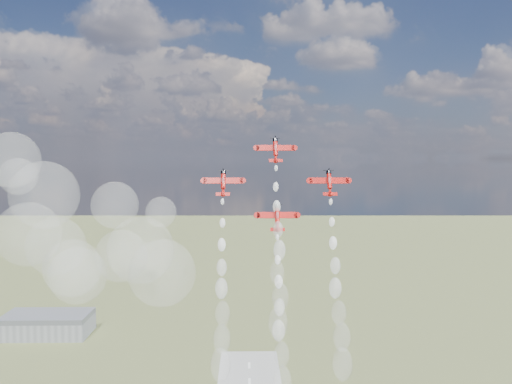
{
  "coord_description": "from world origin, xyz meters",
  "views": [
    {
      "loc": [
        -1.57,
        -138.95,
        105.05
      ],
      "look_at": [
        1.4,
        20.38,
        95.21
      ],
      "focal_mm": 38.0,
      "sensor_mm": 36.0,
      "label": 1
    }
  ],
  "objects_px": {
    "plane_lead": "(275,150)",
    "plane_slot": "(277,217)",
    "plane_right": "(329,182)",
    "hangar": "(47,324)",
    "plane_left": "(223,183)"
  },
  "relations": [
    {
      "from": "hangar",
      "to": "plane_lead",
      "type": "bearing_deg",
      "value": -50.52
    },
    {
      "from": "plane_right",
      "to": "plane_slot",
      "type": "relative_size",
      "value": 1.0
    },
    {
      "from": "plane_left",
      "to": "plane_lead",
      "type": "bearing_deg",
      "value": 17.81
    },
    {
      "from": "plane_left",
      "to": "plane_slot",
      "type": "bearing_deg",
      "value": -17.81
    },
    {
      "from": "hangar",
      "to": "plane_slot",
      "type": "xyz_separation_m",
      "value": [
        127.4,
        -164.77,
        81.76
      ]
    },
    {
      "from": "hangar",
      "to": "plane_right",
      "type": "relative_size",
      "value": 4.31
    },
    {
      "from": "plane_lead",
      "to": "plane_left",
      "type": "xyz_separation_m",
      "value": [
        -15.69,
        -5.04,
        -9.76
      ]
    },
    {
      "from": "hangar",
      "to": "plane_slot",
      "type": "relative_size",
      "value": 4.31
    },
    {
      "from": "hangar",
      "to": "plane_left",
      "type": "xyz_separation_m",
      "value": [
        111.71,
        -159.73,
        91.52
      ]
    },
    {
      "from": "plane_lead",
      "to": "plane_right",
      "type": "relative_size",
      "value": 1.0
    },
    {
      "from": "plane_left",
      "to": "plane_slot",
      "type": "relative_size",
      "value": 1.0
    },
    {
      "from": "plane_lead",
      "to": "plane_slot",
      "type": "relative_size",
      "value": 1.0
    },
    {
      "from": "plane_left",
      "to": "plane_slot",
      "type": "height_order",
      "value": "plane_left"
    },
    {
      "from": "plane_right",
      "to": "hangar",
      "type": "bearing_deg",
      "value": 131.86
    },
    {
      "from": "plane_right",
      "to": "plane_slot",
      "type": "height_order",
      "value": "plane_right"
    }
  ]
}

